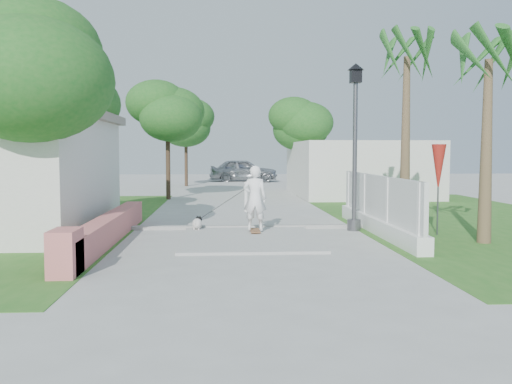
{
  "coord_description": "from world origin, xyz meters",
  "views": [
    {
      "loc": [
        -0.67,
        -9.5,
        2.1
      ],
      "look_at": [
        0.22,
        4.75,
        1.1
      ],
      "focal_mm": 40.0,
      "sensor_mm": 36.0,
      "label": 1
    }
  ],
  "objects": [
    {
      "name": "tree_path_left",
      "position": [
        -2.98,
        15.98,
        3.82
      ],
      "size": [
        3.4,
        3.4,
        5.23
      ],
      "color": "#4C3826",
      "rests_on": "ground"
    },
    {
      "name": "dog",
      "position": [
        -1.29,
        5.62,
        0.22
      ],
      "size": [
        0.33,
        0.59,
        0.4
      ],
      "rotation": [
        0.0,
        0.0,
        -0.17
      ],
      "color": "silver",
      "rests_on": "ground"
    },
    {
      "name": "bollard",
      "position": [
        0.2,
        10.0,
        0.58
      ],
      "size": [
        0.14,
        0.14,
        1.09
      ],
      "color": "white",
      "rests_on": "ground"
    },
    {
      "name": "curb",
      "position": [
        0.0,
        6.0,
        0.05
      ],
      "size": [
        6.5,
        0.25,
        0.1
      ],
      "primitive_type": "cube",
      "color": "#999993",
      "rests_on": "ground"
    },
    {
      "name": "street_lamp",
      "position": [
        2.9,
        5.5,
        2.43
      ],
      "size": [
        0.44,
        0.44,
        4.44
      ],
      "color": "#59595E",
      "rests_on": "ground"
    },
    {
      "name": "grass_right",
      "position": [
        7.0,
        8.0,
        0.01
      ],
      "size": [
        8.0,
        20.0,
        0.01
      ],
      "primitive_type": "cube",
      "color": "#2C6921",
      "rests_on": "ground"
    },
    {
      "name": "patio_umbrella",
      "position": [
        4.8,
        4.5,
        1.69
      ],
      "size": [
        0.36,
        0.36,
        2.3
      ],
      "color": "#59595E",
      "rests_on": "ground"
    },
    {
      "name": "palm_near",
      "position": [
        5.4,
        3.2,
        3.95
      ],
      "size": [
        1.8,
        1.8,
        4.7
      ],
      "color": "brown",
      "rests_on": "ground"
    },
    {
      "name": "tree_left_near",
      "position": [
        -4.48,
        2.98,
        3.82
      ],
      "size": [
        3.6,
        3.6,
        5.28
      ],
      "color": "#4C3826",
      "rests_on": "ground"
    },
    {
      "name": "lattice_fence",
      "position": [
        3.4,
        5.0,
        0.54
      ],
      "size": [
        0.35,
        7.0,
        1.5
      ],
      "color": "white",
      "rests_on": "ground"
    },
    {
      "name": "parked_car",
      "position": [
        0.93,
        30.74,
        0.82
      ],
      "size": [
        4.84,
        2.05,
        1.63
      ],
      "primitive_type": "imported",
      "rotation": [
        0.0,
        0.0,
        1.6
      ],
      "color": "#9B9DA2",
      "rests_on": "ground"
    },
    {
      "name": "palm_far",
      "position": [
        4.6,
        6.5,
        4.48
      ],
      "size": [
        1.8,
        1.8,
        5.3
      ],
      "color": "brown",
      "rests_on": "ground"
    },
    {
      "name": "tree_path_far",
      "position": [
        -2.78,
        25.98,
        3.82
      ],
      "size": [
        3.2,
        3.2,
        5.17
      ],
      "color": "#4C3826",
      "rests_on": "ground"
    },
    {
      "name": "path_strip",
      "position": [
        0.0,
        20.0,
        0.03
      ],
      "size": [
        3.2,
        36.0,
        0.06
      ],
      "primitive_type": "cube",
      "color": "#B7B7B2",
      "rests_on": "ground"
    },
    {
      "name": "ground",
      "position": [
        0.0,
        0.0,
        0.0
      ],
      "size": [
        90.0,
        90.0,
        0.0
      ],
      "primitive_type": "plane",
      "color": "#B7B7B2",
      "rests_on": "ground"
    },
    {
      "name": "skateboarder",
      "position": [
        -0.38,
        5.27,
        0.79
      ],
      "size": [
        1.83,
        1.25,
        1.76
      ],
      "rotation": [
        0.0,
        0.0,
        2.96
      ],
      "color": "#905939",
      "rests_on": "ground"
    },
    {
      "name": "building_right",
      "position": [
        6.0,
        18.0,
        1.3
      ],
      "size": [
        6.0,
        8.0,
        2.6
      ],
      "primitive_type": "cube",
      "color": "silver",
      "rests_on": "ground"
    },
    {
      "name": "tree_left_mid",
      "position": [
        -5.48,
        8.48,
        3.5
      ],
      "size": [
        3.2,
        3.2,
        4.85
      ],
      "color": "#4C3826",
      "rests_on": "ground"
    },
    {
      "name": "tree_path_right",
      "position": [
        3.22,
        19.98,
        3.49
      ],
      "size": [
        3.0,
        3.0,
        4.79
      ],
      "color": "#4C3826",
      "rests_on": "ground"
    },
    {
      "name": "pink_wall",
      "position": [
        -3.3,
        3.55,
        0.31
      ],
      "size": [
        0.45,
        8.2,
        0.8
      ],
      "color": "#CC6869",
      "rests_on": "ground"
    },
    {
      "name": "grass_left",
      "position": [
        -7.0,
        8.0,
        0.01
      ],
      "size": [
        8.0,
        20.0,
        0.01
      ],
      "primitive_type": "cube",
      "color": "#2C6921",
      "rests_on": "ground"
    }
  ]
}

